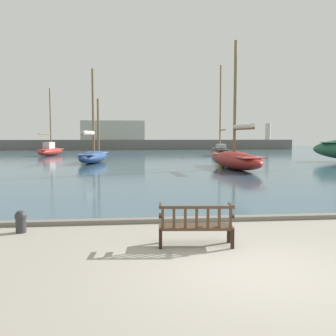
{
  "coord_description": "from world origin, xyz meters",
  "views": [
    {
      "loc": [
        -2.11,
        -6.37,
        2.37
      ],
      "look_at": [
        -0.32,
        10.0,
        1.0
      ],
      "focal_mm": 40.0,
      "sensor_mm": 36.0,
      "label": 1
    }
  ],
  "objects_px": {
    "sailboat_nearest_port": "(235,159)",
    "sailboat_outer_port": "(50,150)",
    "channel_buoy": "(222,163)",
    "sailboat_centre_channel": "(93,155)",
    "mooring_bollard": "(21,220)",
    "park_bench": "(196,225)",
    "sailboat_nearest_starboard": "(220,150)"
  },
  "relations": [
    {
      "from": "sailboat_nearest_port",
      "to": "sailboat_outer_port",
      "type": "distance_m",
      "value": 27.19
    },
    {
      "from": "sailboat_outer_port",
      "to": "channel_buoy",
      "type": "distance_m",
      "value": 25.8
    },
    {
      "from": "sailboat_nearest_port",
      "to": "sailboat_centre_channel",
      "type": "relative_size",
      "value": 1.19
    },
    {
      "from": "mooring_bollard",
      "to": "sailboat_centre_channel",
      "type": "bearing_deg",
      "value": 90.82
    },
    {
      "from": "park_bench",
      "to": "channel_buoy",
      "type": "relative_size",
      "value": 1.22
    },
    {
      "from": "sailboat_centre_channel",
      "to": "sailboat_nearest_starboard",
      "type": "bearing_deg",
      "value": 34.66
    },
    {
      "from": "sailboat_nearest_starboard",
      "to": "mooring_bollard",
      "type": "height_order",
      "value": "sailboat_nearest_starboard"
    },
    {
      "from": "mooring_bollard",
      "to": "channel_buoy",
      "type": "distance_m",
      "value": 20.22
    },
    {
      "from": "sailboat_centre_channel",
      "to": "channel_buoy",
      "type": "xyz_separation_m",
      "value": [
        10.03,
        -6.31,
        -0.37
      ]
    },
    {
      "from": "sailboat_nearest_port",
      "to": "sailboat_centre_channel",
      "type": "distance_m",
      "value": 13.08
    },
    {
      "from": "sailboat_nearest_port",
      "to": "mooring_bollard",
      "type": "height_order",
      "value": "sailboat_nearest_port"
    },
    {
      "from": "park_bench",
      "to": "channel_buoy",
      "type": "xyz_separation_m",
      "value": [
        5.58,
        19.36,
        -0.06
      ]
    },
    {
      "from": "sailboat_centre_channel",
      "to": "channel_buoy",
      "type": "relative_size",
      "value": 6.1
    },
    {
      "from": "park_bench",
      "to": "channel_buoy",
      "type": "bearing_deg",
      "value": 73.92
    },
    {
      "from": "sailboat_nearest_starboard",
      "to": "mooring_bollard",
      "type": "distance_m",
      "value": 36.28
    },
    {
      "from": "sailboat_nearest_port",
      "to": "mooring_bollard",
      "type": "bearing_deg",
      "value": -122.03
    },
    {
      "from": "channel_buoy",
      "to": "sailboat_nearest_port",
      "type": "bearing_deg",
      "value": -64.73
    },
    {
      "from": "park_bench",
      "to": "sailboat_centre_channel",
      "type": "relative_size",
      "value": 0.2
    },
    {
      "from": "sailboat_nearest_port",
      "to": "channel_buoy",
      "type": "height_order",
      "value": "sailboat_nearest_port"
    },
    {
      "from": "sailboat_nearest_port",
      "to": "sailboat_outer_port",
      "type": "relative_size",
      "value": 1.2
    },
    {
      "from": "sailboat_nearest_port",
      "to": "sailboat_nearest_starboard",
      "type": "height_order",
      "value": "sailboat_nearest_starboard"
    },
    {
      "from": "channel_buoy",
      "to": "mooring_bollard",
      "type": "bearing_deg",
      "value": -118.63
    },
    {
      "from": "mooring_bollard",
      "to": "channel_buoy",
      "type": "xyz_separation_m",
      "value": [
        9.69,
        17.75,
        0.11
      ]
    },
    {
      "from": "park_bench",
      "to": "sailboat_centre_channel",
      "type": "distance_m",
      "value": 26.06
    },
    {
      "from": "sailboat_nearest_port",
      "to": "mooring_bollard",
      "type": "xyz_separation_m",
      "value": [
        -10.3,
        -16.46,
        -0.52
      ]
    },
    {
      "from": "park_bench",
      "to": "sailboat_centre_channel",
      "type": "bearing_deg",
      "value": 99.84
    },
    {
      "from": "sailboat_nearest_starboard",
      "to": "sailboat_centre_channel",
      "type": "xyz_separation_m",
      "value": [
        -13.88,
        -9.6,
        -0.0
      ]
    },
    {
      "from": "sailboat_nearest_starboard",
      "to": "park_bench",
      "type": "bearing_deg",
      "value": -104.97
    },
    {
      "from": "sailboat_nearest_starboard",
      "to": "mooring_bollard",
      "type": "xyz_separation_m",
      "value": [
        -13.53,
        -33.66,
        -0.48
      ]
    },
    {
      "from": "sailboat_centre_channel",
      "to": "mooring_bollard",
      "type": "bearing_deg",
      "value": -89.18
    },
    {
      "from": "mooring_bollard",
      "to": "sailboat_nearest_port",
      "type": "bearing_deg",
      "value": 57.97
    },
    {
      "from": "sailboat_nearest_starboard",
      "to": "sailboat_outer_port",
      "type": "xyz_separation_m",
      "value": [
        -20.25,
        4.01,
        -0.05
      ]
    }
  ]
}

